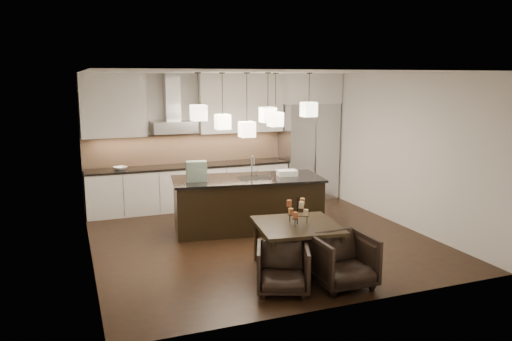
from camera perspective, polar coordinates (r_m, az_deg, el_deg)
name	(u,v)px	position (r m, az deg, el deg)	size (l,w,h in m)	color
floor	(260,239)	(8.63, 0.48, -7.82)	(5.50, 5.50, 0.02)	black
ceiling	(260,72)	(8.19, 0.51, 11.25)	(5.50, 5.50, 0.02)	white
wall_back	(214,139)	(10.89, -4.83, 3.61)	(5.50, 0.02, 2.80)	silver
wall_front	(347,193)	(5.86, 10.40, -2.57)	(5.50, 0.02, 2.80)	silver
wall_left	(86,168)	(7.74, -18.90, 0.22)	(0.02, 5.50, 2.80)	silver
wall_right	(398,149)	(9.64, 15.97, 2.33)	(0.02, 5.50, 2.80)	silver
refrigerator	(308,151)	(11.34, 5.99, 2.21)	(1.20, 0.72, 2.15)	#B7B7BA
fridge_panel	(309,89)	(11.23, 6.13, 9.30)	(1.26, 0.72, 0.65)	silver
lower_cabinets	(190,187)	(10.58, -7.50, -1.93)	(4.21, 0.62, 0.88)	silver
countertop	(190,166)	(10.49, -7.56, 0.53)	(4.21, 0.66, 0.04)	black
backsplash	(186,148)	(10.72, -7.98, 2.55)	(4.21, 0.02, 0.63)	tan
upper_cab_left	(113,105)	(10.25, -16.05, 7.16)	(1.25, 0.35, 1.25)	silver
upper_cab_right	(241,103)	(10.81, -1.77, 7.72)	(1.86, 0.35, 1.25)	silver
hood_canopy	(174,127)	(10.36, -9.36, 4.93)	(0.90, 0.52, 0.24)	#B7B7BA
hood_chimney	(172,97)	(10.43, -9.58, 8.27)	(0.30, 0.28, 0.96)	#B7B7BA
fruit_bowl	(120,168)	(10.20, -15.26, 0.26)	(0.26, 0.26, 0.06)	silver
island_body	(247,205)	(9.04, -0.98, -3.91)	(2.58, 1.03, 0.91)	black
island_top	(247,179)	(8.93, -0.99, -0.97)	(2.66, 1.11, 0.04)	black
faucet	(252,166)	(9.01, -0.49, 0.54)	(0.10, 0.25, 0.39)	silver
tote_bag	(196,171)	(8.66, -6.82, -0.08)	(0.35, 0.19, 0.35)	#1A4924
food_container	(287,173)	(9.12, 3.58, -0.28)	(0.35, 0.25, 0.10)	silver
dining_table	(297,247)	(7.22, 4.69, -8.68)	(1.13, 1.13, 0.68)	black
candelabra	(297,210)	(7.06, 4.76, -4.57)	(0.32, 0.32, 0.40)	black
candle_a	(306,212)	(7.11, 5.72, -4.80)	(0.07, 0.07, 0.09)	beige
candle_b	(291,211)	(7.15, 4.00, -4.68)	(0.07, 0.07, 0.09)	#BE743C
candle_c	(295,215)	(6.96, 4.53, -5.13)	(0.07, 0.07, 0.09)	#A54B26
candle_d	(302,201)	(7.14, 5.33, -3.53)	(0.07, 0.07, 0.09)	#BE743C
candle_e	(289,203)	(7.02, 3.81, -3.76)	(0.07, 0.07, 0.09)	#A54B26
candle_f	(301,205)	(6.93, 5.21, -3.96)	(0.07, 0.07, 0.09)	beige
armchair_left	(283,268)	(6.51, 3.08, -11.11)	(0.66, 0.68, 0.62)	black
armchair_right	(343,260)	(6.76, 9.87, -10.09)	(0.74, 0.76, 0.69)	black
pendant_a	(199,113)	(8.31, -6.57, 6.57)	(0.24, 0.24, 0.26)	#FBEAC7
pendant_b	(223,122)	(8.84, -3.83, 5.57)	(0.24, 0.24, 0.26)	#FBEAC7
pendant_c	(268,115)	(8.64, 1.36, 6.38)	(0.24, 0.24, 0.26)	#FBEAC7
pendant_d	(275,119)	(9.21, 2.23, 5.87)	(0.24, 0.24, 0.26)	#FBEAC7
pendant_e	(309,109)	(9.04, 6.05, 6.96)	(0.24, 0.24, 0.26)	#FBEAC7
pendant_f	(247,129)	(8.54, -1.04, 4.72)	(0.24, 0.24, 0.26)	#FBEAC7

